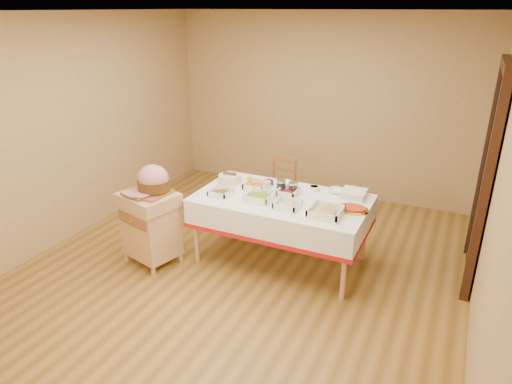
% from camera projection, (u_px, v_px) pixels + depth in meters
% --- Properties ---
extents(room_shell, '(5.00, 5.00, 5.00)m').
position_uv_depth(room_shell, '(243.00, 153.00, 4.48)').
color(room_shell, olive).
rests_on(room_shell, ground).
extents(doorway, '(0.09, 1.10, 2.20)m').
position_uv_depth(doorway, '(487.00, 175.00, 4.43)').
color(doorway, black).
rests_on(doorway, ground).
extents(dining_table, '(1.82, 1.02, 0.76)m').
position_uv_depth(dining_table, '(281.00, 211.00, 4.88)').
color(dining_table, tan).
rests_on(dining_table, ground).
extents(butcher_cart, '(0.67, 0.61, 0.81)m').
position_uv_depth(butcher_cart, '(151.00, 224.00, 4.93)').
color(butcher_cart, tan).
rests_on(butcher_cart, ground).
extents(dining_chair, '(0.41, 0.39, 0.83)m').
position_uv_depth(dining_chair, '(279.00, 188.00, 5.97)').
color(dining_chair, '#995D32').
rests_on(dining_chair, ground).
extents(ham_on_board, '(0.47, 0.45, 0.31)m').
position_uv_depth(ham_on_board, '(153.00, 181.00, 4.76)').
color(ham_on_board, '#995D32').
rests_on(ham_on_board, butcher_cart).
extents(serving_dish_a, '(0.22, 0.21, 0.09)m').
position_uv_depth(serving_dish_a, '(221.00, 193.00, 4.87)').
color(serving_dish_a, white).
rests_on(serving_dish_a, dining_table).
extents(serving_dish_b, '(0.27, 0.27, 0.11)m').
position_uv_depth(serving_dish_b, '(260.00, 197.00, 4.75)').
color(serving_dish_b, white).
rests_on(serving_dish_b, dining_table).
extents(serving_dish_c, '(0.24, 0.24, 0.10)m').
position_uv_depth(serving_dish_c, '(287.00, 205.00, 4.57)').
color(serving_dish_c, white).
rests_on(serving_dish_c, dining_table).
extents(serving_dish_d, '(0.31, 0.31, 0.12)m').
position_uv_depth(serving_dish_d, '(326.00, 211.00, 4.40)').
color(serving_dish_d, white).
rests_on(serving_dish_d, dining_table).
extents(serving_dish_e, '(0.26, 0.25, 0.12)m').
position_uv_depth(serving_dish_e, '(257.00, 186.00, 5.03)').
color(serving_dish_e, white).
rests_on(serving_dish_e, dining_table).
extents(serving_dish_f, '(0.22, 0.21, 0.10)m').
position_uv_depth(serving_dish_f, '(288.00, 192.00, 4.87)').
color(serving_dish_f, white).
rests_on(serving_dish_f, dining_table).
extents(small_bowl_left, '(0.11, 0.11, 0.05)m').
position_uv_depth(small_bowl_left, '(234.00, 176.00, 5.37)').
color(small_bowl_left, white).
rests_on(small_bowl_left, dining_table).
extents(small_bowl_mid, '(0.12, 0.12, 0.05)m').
position_uv_depth(small_bowl_mid, '(268.00, 182.00, 5.17)').
color(small_bowl_mid, navy).
rests_on(small_bowl_mid, dining_table).
extents(small_bowl_right, '(0.11, 0.11, 0.05)m').
position_uv_depth(small_bowl_right, '(314.00, 188.00, 4.99)').
color(small_bowl_right, white).
rests_on(small_bowl_right, dining_table).
extents(bowl_white_imported, '(0.18, 0.18, 0.04)m').
position_uv_depth(bowl_white_imported, '(284.00, 183.00, 5.16)').
color(bowl_white_imported, white).
rests_on(bowl_white_imported, dining_table).
extents(bowl_small_imported, '(0.20, 0.20, 0.05)m').
position_uv_depth(bowl_small_imported, '(335.00, 191.00, 4.94)').
color(bowl_small_imported, white).
rests_on(bowl_small_imported, dining_table).
extents(preserve_jar_left, '(0.10, 0.10, 0.13)m').
position_uv_depth(preserve_jar_left, '(281.00, 186.00, 4.96)').
color(preserve_jar_left, silver).
rests_on(preserve_jar_left, dining_table).
extents(preserve_jar_right, '(0.10, 0.10, 0.13)m').
position_uv_depth(preserve_jar_right, '(293.00, 189.00, 4.90)').
color(preserve_jar_right, silver).
rests_on(preserve_jar_right, dining_table).
extents(mustard_bottle, '(0.06, 0.06, 0.19)m').
position_uv_depth(mustard_bottle, '(250.00, 184.00, 4.96)').
color(mustard_bottle, gold).
rests_on(mustard_bottle, dining_table).
extents(bread_basket, '(0.26, 0.26, 0.11)m').
position_uv_depth(bread_basket, '(230.00, 179.00, 5.22)').
color(bread_basket, silver).
rests_on(bread_basket, dining_table).
extents(plate_stack, '(0.26, 0.26, 0.08)m').
position_uv_depth(plate_stack, '(354.00, 194.00, 4.82)').
color(plate_stack, white).
rests_on(plate_stack, dining_table).
extents(brass_platter, '(0.32, 0.23, 0.04)m').
position_uv_depth(brass_platter, '(352.00, 209.00, 4.50)').
color(brass_platter, '#BB8C34').
rests_on(brass_platter, dining_table).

